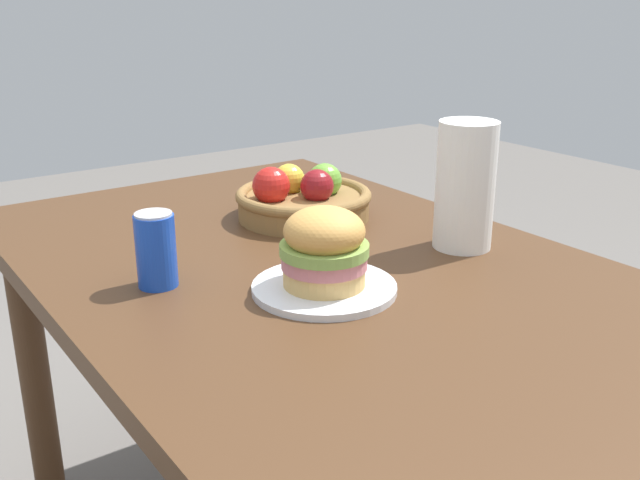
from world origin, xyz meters
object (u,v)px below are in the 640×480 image
Objects in this scene: fruit_basket at (303,198)px; paper_towel_roll at (465,186)px; soda_can at (156,250)px; sandwich at (324,248)px; plate at (324,288)px.

paper_towel_roll is at bearing 23.78° from fruit_basket.
paper_towel_roll is at bearing 74.20° from soda_can.
soda_can is 0.43× the size of fruit_basket.
sandwich is 0.34m from paper_towel_roll.
plate is 0.36m from paper_towel_roll.
sandwich is (-0.00, -0.00, 0.07)m from plate.
sandwich is 0.40m from fruit_basket.
soda_can is (-0.18, -0.21, -0.01)m from sandwich.
fruit_basket is (-0.35, 0.19, 0.04)m from plate.
sandwich reaches higher than fruit_basket.
sandwich is at bearing -29.07° from fruit_basket.
sandwich reaches higher than soda_can.
soda_can is 0.44m from fruit_basket.
plate is at bearing 26.57° from sandwich.
sandwich is 0.60× the size of paper_towel_roll.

